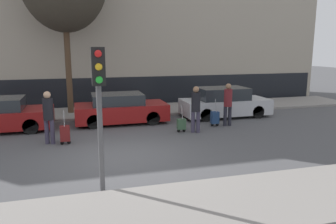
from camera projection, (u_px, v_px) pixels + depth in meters
name	position (u px, v px, depth m)	size (l,w,h in m)	color
ground_plane	(123.00, 157.00, 9.89)	(80.00, 80.00, 0.00)	#4C4C4F
sidewalk_near	(151.00, 216.00, 6.34)	(28.00, 2.50, 0.12)	gray
sidewalk_far	(104.00, 112.00, 16.49)	(28.00, 3.00, 0.12)	gray
building_facade	(95.00, 25.00, 19.31)	(28.00, 3.48, 9.12)	#A89E8C
parked_car_1	(120.00, 109.00, 14.30)	(3.95, 1.81, 1.30)	maroon
parked_car_2	(224.00, 103.00, 15.59)	(4.17, 1.73, 1.40)	#B7BABF
pedestrian_left	(48.00, 114.00, 11.08)	(0.34, 0.34, 1.82)	#383347
trolley_left	(65.00, 133.00, 11.14)	(0.34, 0.29, 1.19)	maroon
pedestrian_center	(196.00, 106.00, 12.59)	(0.34, 0.34, 1.81)	#383347
trolley_center	(181.00, 124.00, 12.78)	(0.34, 0.29, 1.06)	#335138
pedestrian_right	(228.00, 102.00, 13.69)	(0.35, 0.34, 1.79)	#23232D
trolley_right	(215.00, 118.00, 13.73)	(0.34, 0.29, 1.16)	navy
traffic_light	(99.00, 91.00, 6.99)	(0.28, 0.47, 3.27)	#515154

